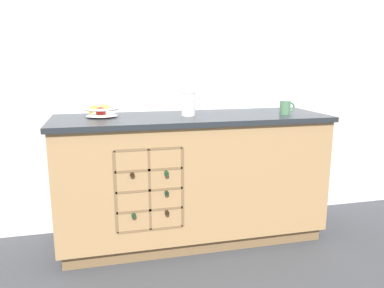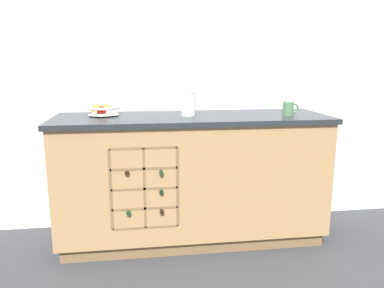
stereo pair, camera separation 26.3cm
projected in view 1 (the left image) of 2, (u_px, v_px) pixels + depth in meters
The scene contains 6 objects.
ground_plane at pixel (192, 237), 2.79m from camera, with size 14.00×14.00×0.00m, color #383A3F.
back_wall at pixel (181, 63), 2.86m from camera, with size 4.40×0.06×2.55m, color white.
kitchen_island at pixel (191, 178), 2.69m from camera, with size 1.89×0.63×0.91m.
fruit_bowl at pixel (101, 111), 2.52m from camera, with size 0.23×0.23×0.09m.
white_pitcher at pixel (189, 103), 2.58m from camera, with size 0.15×0.10×0.17m.
ceramic_mug at pixel (286, 108), 2.66m from camera, with size 0.11×0.07×0.10m.
Camera 1 is at (-0.62, -2.50, 1.26)m, focal length 35.00 mm.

